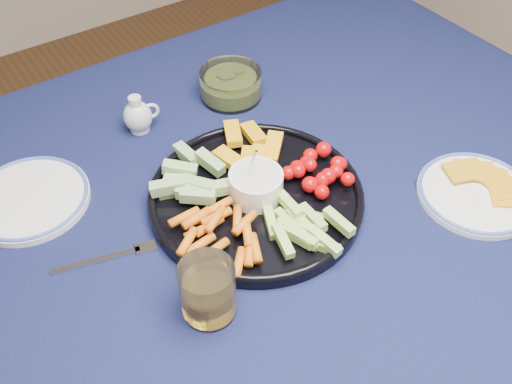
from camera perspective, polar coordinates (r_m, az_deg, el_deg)
dining_table at (r=1.10m, az=-3.79°, el=-3.96°), size 1.67×1.07×0.75m
crudite_platter at (r=1.01m, az=-0.16°, el=-0.12°), size 0.38×0.38×0.12m
creamer_pitcher at (r=1.18m, az=-11.70°, el=7.46°), size 0.07×0.06×0.08m
pickle_bowl at (r=1.25m, az=-2.54°, el=10.60°), size 0.13×0.13×0.06m
cheese_plate at (r=1.10m, az=21.22°, el=0.00°), size 0.21×0.21×0.02m
juice_tumbler at (r=0.85m, az=-4.82°, el=-10.00°), size 0.08×0.08×0.10m
fork_left at (r=0.97m, az=-14.02°, el=-6.25°), size 0.17×0.06×0.00m
fork_right at (r=1.11m, az=20.53°, el=-0.13°), size 0.12×0.14×0.00m
side_plate_extra at (r=1.10m, az=-21.75°, el=-0.59°), size 0.21×0.21×0.02m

